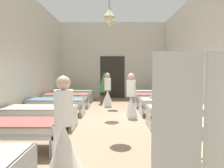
{
  "coord_description": "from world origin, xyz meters",
  "views": [
    {
      "loc": [
        0.04,
        -6.2,
        1.54
      ],
      "look_at": [
        0.0,
        1.21,
        1.07
      ],
      "focal_mm": 32.3,
      "sensor_mm": 36.0,
      "label": 1
    }
  ],
  "objects_px": {
    "bed_left_row_1": "(11,128)",
    "nurse_mid_aisle": "(108,94)",
    "bed_right_row_4": "(157,97)",
    "bed_left_row_5": "(74,93)",
    "bed_right_row_3": "(167,103)",
    "bed_right_row_2": "(183,112)",
    "bed_left_row_3": "(57,103)",
    "bed_right_row_1": "(211,128)",
    "bed_right_row_5": "(151,93)",
    "nurse_near_aisle": "(64,135)",
    "nurse_far_aisle": "(131,101)",
    "bed_left_row_2": "(40,112)",
    "patient_seated_primary": "(157,90)",
    "potted_plant": "(104,85)",
    "bed_left_row_4": "(67,97)"
  },
  "relations": [
    {
      "from": "bed_left_row_3",
      "to": "bed_right_row_5",
      "type": "xyz_separation_m",
      "value": [
        3.88,
        3.16,
        0.0
      ]
    },
    {
      "from": "bed_right_row_5",
      "to": "nurse_far_aisle",
      "type": "relative_size",
      "value": 1.28
    },
    {
      "from": "bed_left_row_1",
      "to": "nurse_mid_aisle",
      "type": "bearing_deg",
      "value": 71.24
    },
    {
      "from": "bed_right_row_1",
      "to": "potted_plant",
      "type": "height_order",
      "value": "potted_plant"
    },
    {
      "from": "bed_left_row_2",
      "to": "bed_left_row_4",
      "type": "xyz_separation_m",
      "value": [
        0.0,
        3.16,
        0.0
      ]
    },
    {
      "from": "bed_right_row_2",
      "to": "patient_seated_primary",
      "type": "distance_m",
      "value": 1.72
    },
    {
      "from": "potted_plant",
      "to": "bed_right_row_4",
      "type": "bearing_deg",
      "value": -18.6
    },
    {
      "from": "bed_left_row_3",
      "to": "nurse_near_aisle",
      "type": "xyz_separation_m",
      "value": [
        1.21,
        -3.89,
        0.09
      ]
    },
    {
      "from": "bed_right_row_2",
      "to": "bed_left_row_3",
      "type": "distance_m",
      "value": 4.19
    },
    {
      "from": "bed_right_row_4",
      "to": "bed_left_row_5",
      "type": "height_order",
      "value": "same"
    },
    {
      "from": "nurse_mid_aisle",
      "to": "potted_plant",
      "type": "relative_size",
      "value": 0.98
    },
    {
      "from": "bed_left_row_1",
      "to": "nurse_far_aisle",
      "type": "height_order",
      "value": "nurse_far_aisle"
    },
    {
      "from": "bed_right_row_3",
      "to": "bed_right_row_4",
      "type": "xyz_separation_m",
      "value": [
        0.0,
        1.58,
        0.0
      ]
    },
    {
      "from": "bed_right_row_5",
      "to": "patient_seated_primary",
      "type": "bearing_deg",
      "value": -96.41
    },
    {
      "from": "bed_right_row_1",
      "to": "nurse_far_aisle",
      "type": "xyz_separation_m",
      "value": [
        -1.3,
        2.87,
        0.09
      ]
    },
    {
      "from": "bed_left_row_1",
      "to": "nurse_mid_aisle",
      "type": "height_order",
      "value": "nurse_mid_aisle"
    },
    {
      "from": "bed_left_row_3",
      "to": "bed_right_row_3",
      "type": "bearing_deg",
      "value": 0.0
    },
    {
      "from": "bed_left_row_1",
      "to": "nurse_mid_aisle",
      "type": "relative_size",
      "value": 1.28
    },
    {
      "from": "bed_right_row_4",
      "to": "bed_left_row_5",
      "type": "bearing_deg",
      "value": 157.84
    },
    {
      "from": "bed_right_row_2",
      "to": "bed_right_row_3",
      "type": "height_order",
      "value": "same"
    },
    {
      "from": "bed_left_row_3",
      "to": "bed_left_row_5",
      "type": "relative_size",
      "value": 1.0
    },
    {
      "from": "bed_right_row_5",
      "to": "potted_plant",
      "type": "distance_m",
      "value": 2.49
    },
    {
      "from": "bed_left_row_2",
      "to": "nurse_near_aisle",
      "type": "distance_m",
      "value": 2.61
    },
    {
      "from": "bed_right_row_3",
      "to": "bed_left_row_5",
      "type": "bearing_deg",
      "value": 140.84
    },
    {
      "from": "bed_right_row_2",
      "to": "bed_left_row_3",
      "type": "height_order",
      "value": "same"
    },
    {
      "from": "bed_left_row_5",
      "to": "nurse_far_aisle",
      "type": "distance_m",
      "value": 4.32
    },
    {
      "from": "bed_right_row_5",
      "to": "nurse_near_aisle",
      "type": "height_order",
      "value": "nurse_near_aisle"
    },
    {
      "from": "bed_right_row_3",
      "to": "bed_left_row_5",
      "type": "height_order",
      "value": "same"
    },
    {
      "from": "bed_right_row_3",
      "to": "bed_left_row_5",
      "type": "relative_size",
      "value": 1.0
    },
    {
      "from": "bed_right_row_2",
      "to": "nurse_far_aisle",
      "type": "xyz_separation_m",
      "value": [
        -1.3,
        1.29,
        0.09
      ]
    },
    {
      "from": "bed_left_row_5",
      "to": "nurse_far_aisle",
      "type": "bearing_deg",
      "value": -53.23
    },
    {
      "from": "bed_right_row_3",
      "to": "potted_plant",
      "type": "relative_size",
      "value": 1.25
    },
    {
      "from": "bed_right_row_3",
      "to": "nurse_mid_aisle",
      "type": "bearing_deg",
      "value": 137.88
    },
    {
      "from": "bed_left_row_1",
      "to": "bed_right_row_3",
      "type": "bearing_deg",
      "value": 39.16
    },
    {
      "from": "bed_right_row_5",
      "to": "bed_left_row_3",
      "type": "bearing_deg",
      "value": -140.84
    },
    {
      "from": "bed_left_row_3",
      "to": "bed_right_row_3",
      "type": "relative_size",
      "value": 1.0
    },
    {
      "from": "bed_right_row_5",
      "to": "nurse_mid_aisle",
      "type": "distance_m",
      "value": 2.47
    },
    {
      "from": "bed_left_row_2",
      "to": "patient_seated_primary",
      "type": "bearing_deg",
      "value": 24.74
    },
    {
      "from": "bed_right_row_2",
      "to": "nurse_mid_aisle",
      "type": "relative_size",
      "value": 1.28
    },
    {
      "from": "bed_right_row_2",
      "to": "nurse_near_aisle",
      "type": "height_order",
      "value": "nurse_near_aisle"
    },
    {
      "from": "bed_left_row_2",
      "to": "nurse_mid_aisle",
      "type": "height_order",
      "value": "nurse_mid_aisle"
    },
    {
      "from": "bed_left_row_2",
      "to": "bed_right_row_3",
      "type": "height_order",
      "value": "same"
    },
    {
      "from": "nurse_mid_aisle",
      "to": "bed_right_row_1",
      "type": "bearing_deg",
      "value": 51.74
    },
    {
      "from": "bed_left_row_4",
      "to": "potted_plant",
      "type": "xyz_separation_m",
      "value": [
        1.57,
        0.78,
        0.48
      ]
    },
    {
      "from": "bed_left_row_1",
      "to": "bed_right_row_2",
      "type": "bearing_deg",
      "value": 22.16
    },
    {
      "from": "bed_right_row_1",
      "to": "bed_right_row_3",
      "type": "height_order",
      "value": "same"
    },
    {
      "from": "patient_seated_primary",
      "to": "potted_plant",
      "type": "height_order",
      "value": "potted_plant"
    },
    {
      "from": "bed_right_row_5",
      "to": "nurse_near_aisle",
      "type": "relative_size",
      "value": 1.28
    },
    {
      "from": "bed_right_row_3",
      "to": "bed_right_row_4",
      "type": "distance_m",
      "value": 1.58
    },
    {
      "from": "bed_left_row_2",
      "to": "bed_right_row_4",
      "type": "relative_size",
      "value": 1.0
    }
  ]
}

